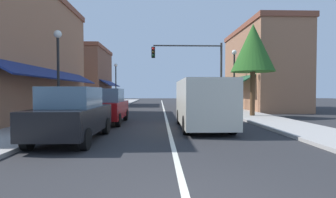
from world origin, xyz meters
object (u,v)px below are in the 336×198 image
(parked_car_second_left, at_px, (107,106))
(street_lamp_left_far, at_px, (116,77))
(street_lamp_right_mid, at_px, (234,71))
(tree_right_near, at_px, (253,48))
(traffic_signal_mast_arm, at_px, (197,64))
(parked_car_nearest_left, at_px, (73,114))
(van_in_lane, at_px, (202,102))
(street_lamp_left_near, at_px, (58,61))

(parked_car_second_left, distance_m, street_lamp_left_far, 14.99)
(street_lamp_right_mid, bearing_deg, tree_right_near, -82.68)
(parked_car_second_left, relative_size, street_lamp_left_far, 0.89)
(tree_right_near, bearing_deg, street_lamp_left_far, 131.38)
(traffic_signal_mast_arm, xyz_separation_m, street_lamp_left_far, (-7.76, 6.26, -0.82))
(parked_car_second_left, relative_size, tree_right_near, 0.70)
(parked_car_nearest_left, height_order, parked_car_second_left, same)
(parked_car_nearest_left, xyz_separation_m, parked_car_second_left, (0.16, 4.73, 0.00))
(van_in_lane, bearing_deg, street_lamp_left_far, 111.35)
(parked_car_second_left, bearing_deg, street_lamp_left_far, 97.45)
(street_lamp_left_near, relative_size, street_lamp_right_mid, 0.96)
(parked_car_second_left, distance_m, van_in_lane, 4.99)
(parked_car_nearest_left, bearing_deg, street_lamp_left_near, 117.16)
(traffic_signal_mast_arm, bearing_deg, street_lamp_right_mid, -50.20)
(van_in_lane, relative_size, street_lamp_left_far, 1.12)
(traffic_signal_mast_arm, xyz_separation_m, street_lamp_right_mid, (2.35, -2.83, -0.80))
(parked_car_second_left, distance_m, street_lamp_left_near, 3.13)
(traffic_signal_mast_arm, height_order, street_lamp_right_mid, traffic_signal_mast_arm)
(parked_car_second_left, relative_size, van_in_lane, 0.79)
(parked_car_nearest_left, relative_size, traffic_signal_mast_arm, 0.69)
(van_in_lane, bearing_deg, tree_right_near, 50.51)
(parked_car_nearest_left, distance_m, van_in_lane, 5.47)
(tree_right_near, bearing_deg, parked_car_second_left, -161.76)
(street_lamp_right_mid, relative_size, street_lamp_left_far, 1.01)
(van_in_lane, xyz_separation_m, street_lamp_left_near, (-6.60, 0.99, 1.89))
(street_lamp_left_near, xyz_separation_m, street_lamp_right_mid, (10.18, 6.60, 0.11))
(traffic_signal_mast_arm, height_order, street_lamp_left_far, traffic_signal_mast_arm)
(street_lamp_left_far, relative_size, tree_right_near, 0.79)
(street_lamp_left_far, bearing_deg, street_lamp_left_near, -90.26)
(parked_car_nearest_left, relative_size, street_lamp_left_near, 0.92)
(traffic_signal_mast_arm, distance_m, street_lamp_right_mid, 3.76)
(van_in_lane, bearing_deg, street_lamp_right_mid, 64.69)
(traffic_signal_mast_arm, distance_m, street_lamp_left_near, 12.29)
(street_lamp_left_near, height_order, tree_right_near, tree_right_near)
(street_lamp_right_mid, bearing_deg, traffic_signal_mast_arm, 129.80)
(traffic_signal_mast_arm, bearing_deg, parked_car_second_left, -124.53)
(parked_car_nearest_left, distance_m, parked_car_second_left, 4.73)
(traffic_signal_mast_arm, height_order, street_lamp_left_near, traffic_signal_mast_arm)
(tree_right_near, bearing_deg, street_lamp_right_mid, 97.32)
(street_lamp_right_mid, distance_m, street_lamp_left_far, 13.60)
(parked_car_second_left, xyz_separation_m, street_lamp_left_far, (-1.96, 14.69, 2.24))
(parked_car_nearest_left, relative_size, street_lamp_right_mid, 0.88)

